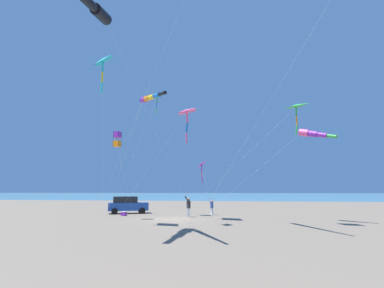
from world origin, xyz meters
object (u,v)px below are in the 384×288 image
kite_windsock_magenta_far_left (149,98)px  kite_delta_teal_far_right (102,61)px  kite_box_yellow_midlevel (117,139)px  kite_windsock_rainbow_low_near (312,134)px  kite_windsock_checkered_midright (94,8)px  parked_car (127,205)px  cooler_box (124,214)px  kite_delta_blue_topmost (187,112)px  person_adult_flyer (188,206)px  kite_delta_white_trailing (157,97)px  kite_delta_red_high_left (296,107)px  person_child_green_jacket (212,206)px  kite_delta_small_distant (201,165)px

kite_windsock_magenta_far_left → kite_delta_teal_far_right: size_ratio=1.27×
kite_box_yellow_midlevel → kite_windsock_rainbow_low_near: kite_windsock_rainbow_low_near is taller
kite_box_yellow_midlevel → kite_windsock_rainbow_low_near: 17.10m
kite_windsock_checkered_midright → parked_car: bearing=-168.3°
cooler_box → kite_delta_blue_topmost: bearing=65.7°
person_adult_flyer → kite_windsock_rainbow_low_near: size_ratio=0.17×
cooler_box → kite_windsock_magenta_far_left: 15.37m
person_adult_flyer → kite_windsock_magenta_far_left: size_ratio=0.12×
kite_delta_white_trailing → kite_delta_teal_far_right: size_ratio=0.97×
kite_delta_red_high_left → cooler_box: bearing=-109.5°
kite_windsock_rainbow_low_near → parked_car: bearing=-107.6°
person_child_green_jacket → kite_delta_white_trailing: (2.04, -5.52, 11.40)m
kite_windsock_magenta_far_left → parked_car: bearing=-154.7°
kite_windsock_rainbow_low_near → kite_windsock_checkered_midright: bearing=-59.7°
kite_delta_small_distant → parked_car: bearing=-134.9°
kite_delta_blue_topmost → kite_delta_white_trailing: (-3.21, -3.74, 2.72)m
person_adult_flyer → kite_delta_white_trailing: kite_delta_white_trailing is taller
person_adult_flyer → kite_delta_blue_topmost: kite_delta_blue_topmost is taller
kite_delta_small_distant → person_child_green_jacket: bearing=179.8°
kite_delta_blue_topmost → kite_windsock_rainbow_low_near: bearing=90.0°
kite_box_yellow_midlevel → kite_windsock_checkered_midright: bearing=11.5°
parked_car → kite_delta_red_high_left: (8.36, 16.72, 7.96)m
person_child_green_jacket → cooler_box: bearing=-76.3°
kite_windsock_magenta_far_left → person_adult_flyer: bearing=176.8°
person_child_green_jacket → kite_delta_white_trailing: bearing=-69.7°
kite_delta_teal_far_right → kite_delta_red_high_left: 15.57m
kite_windsock_rainbow_low_near → kite_box_yellow_midlevel: bearing=-87.7°
parked_car → kite_windsock_magenta_far_left: bearing=25.3°
parked_car → kite_delta_red_high_left: size_ratio=0.42×
kite_delta_blue_topmost → kite_windsock_checkered_midright: size_ratio=0.67×
person_child_green_jacket → kite_delta_teal_far_right: 17.34m
cooler_box → kite_box_yellow_midlevel: (3.82, 0.64, 6.90)m
cooler_box → kite_delta_teal_far_right: bearing=7.4°
person_adult_flyer → kite_box_yellow_midlevel: 9.14m
kite_windsock_checkered_midright → kite_windsock_magenta_far_left: (-0.39, 3.75, -6.23)m
person_adult_flyer → kite_windsock_checkered_midright: size_ratio=0.13×
kite_delta_small_distant → kite_delta_teal_far_right: bearing=-78.3°
person_adult_flyer → kite_delta_red_high_left: kite_delta_red_high_left is taller
person_adult_flyer → kite_delta_small_distant: (6.03, 1.97, 3.34)m
kite_delta_white_trailing → kite_windsock_rainbow_low_near: (3.22, 14.54, -5.11)m
kite_delta_small_distant → kite_delta_teal_far_right: (1.58, -7.62, 8.13)m
cooler_box → kite_windsock_rainbow_low_near: size_ratio=0.05×
person_child_green_jacket → kite_windsock_checkered_midright: 20.54m
kite_delta_blue_topmost → kite_delta_small_distant: kite_delta_blue_topmost is taller
person_adult_flyer → kite_delta_white_trailing: (-0.71, -3.52, 11.26)m
kite_delta_white_trailing → kite_delta_small_distant: size_ratio=2.68×
cooler_box → person_child_green_jacket: person_child_green_jacket is taller
cooler_box → kite_delta_teal_far_right: 14.87m
kite_windsock_checkered_midright → kite_delta_red_high_left: size_ratio=1.35×
cooler_box → kite_windsock_rainbow_low_near: bearing=80.0°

